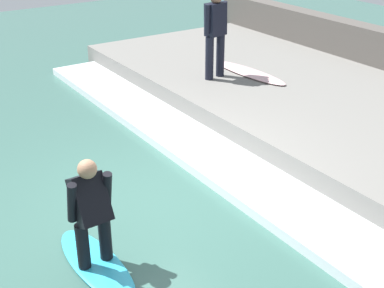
# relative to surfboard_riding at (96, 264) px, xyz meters

# --- Properties ---
(ground_plane) EXTENTS (28.00, 28.00, 0.00)m
(ground_plane) POSITION_rel_surfboard_riding_xyz_m (1.28, 0.88, -0.03)
(ground_plane) COLOR #386056
(concrete_ledge) EXTENTS (4.40, 12.96, 0.46)m
(concrete_ledge) POSITION_rel_surfboard_riding_xyz_m (5.36, 0.88, 0.20)
(concrete_ledge) COLOR slate
(concrete_ledge) RESTS_ON ground_plane
(wave_foam_crest) EXTENTS (1.04, 12.31, 0.15)m
(wave_foam_crest) POSITION_rel_surfboard_riding_xyz_m (2.64, 0.88, 0.04)
(wave_foam_crest) COLOR silver
(wave_foam_crest) RESTS_ON ground_plane
(surfboard_riding) EXTENTS (0.56, 1.62, 0.06)m
(surfboard_riding) POSITION_rel_surfboard_riding_xyz_m (0.00, 0.00, 0.00)
(surfboard_riding) COLOR #2DADD1
(surfboard_riding) RESTS_ON ground_plane
(surfer_riding) EXTENTS (0.52, 0.44, 1.31)m
(surfer_riding) POSITION_rel_surfboard_riding_xyz_m (-0.00, 0.00, 0.75)
(surfer_riding) COLOR black
(surfer_riding) RESTS_ON surfboard_riding
(surfer_waiting_near) EXTENTS (0.58, 0.32, 1.72)m
(surfer_waiting_near) POSITION_rel_surfboard_riding_xyz_m (4.32, 3.65, 1.40)
(surfer_waiting_near) COLOR black
(surfer_waiting_near) RESTS_ON concrete_ledge
(surfboard_waiting_near) EXTENTS (0.61, 2.04, 0.06)m
(surfboard_waiting_near) POSITION_rel_surfboard_riding_xyz_m (5.06, 3.44, 0.46)
(surfboard_waiting_near) COLOR beige
(surfboard_waiting_near) RESTS_ON concrete_ledge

